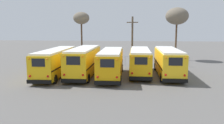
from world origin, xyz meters
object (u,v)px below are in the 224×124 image
(bare_tree_0, at_px, (81,19))
(utility_pole, at_px, (132,40))
(school_bus_3, at_px, (140,61))
(school_bus_0, at_px, (56,61))
(bare_tree_1, at_px, (177,16))
(school_bus_1, at_px, (84,61))
(school_bus_4, at_px, (168,61))
(school_bus_2, at_px, (111,63))

(bare_tree_0, bearing_deg, utility_pole, -15.32)
(school_bus_3, bearing_deg, school_bus_0, -170.77)
(bare_tree_0, bearing_deg, school_bus_3, -47.38)
(utility_pole, distance_m, bare_tree_1, 10.30)
(bare_tree_0, distance_m, bare_tree_1, 16.88)
(utility_pole, bearing_deg, bare_tree_0, 164.68)
(school_bus_0, xyz_separation_m, bare_tree_1, (16.58, 15.57, 6.08))
(school_bus_1, xyz_separation_m, school_bus_4, (9.96, 1.04, -0.07))
(bare_tree_0, height_order, bare_tree_1, bare_tree_1)
(school_bus_1, bearing_deg, school_bus_0, -175.62)
(school_bus_0, distance_m, school_bus_4, 13.34)
(school_bus_4, relative_size, utility_pole, 1.31)
(school_bus_0, height_order, utility_pole, utility_pole)
(school_bus_2, xyz_separation_m, bare_tree_1, (9.94, 15.90, 6.07))
(school_bus_1, height_order, bare_tree_0, bare_tree_0)
(school_bus_0, distance_m, school_bus_3, 10.09)
(school_bus_2, height_order, school_bus_4, school_bus_4)
(school_bus_1, bearing_deg, school_bus_4, 5.98)
(school_bus_0, relative_size, school_bus_1, 1.09)
(bare_tree_1, bearing_deg, school_bus_3, -115.39)
(bare_tree_0, xyz_separation_m, bare_tree_1, (16.58, 3.13, 0.48))
(school_bus_4, bearing_deg, school_bus_2, -166.26)
(school_bus_4, bearing_deg, school_bus_0, -174.42)
(school_bus_2, bearing_deg, school_bus_3, 30.36)
(school_bus_1, bearing_deg, school_bus_2, -9.91)
(utility_pole, bearing_deg, school_bus_3, -82.33)
(school_bus_3, distance_m, school_bus_4, 3.34)
(school_bus_2, relative_size, bare_tree_0, 1.15)
(school_bus_0, xyz_separation_m, school_bus_4, (13.28, 1.30, 0.03))
(utility_pole, relative_size, bare_tree_0, 0.88)
(utility_pole, bearing_deg, school_bus_4, -62.97)
(school_bus_0, height_order, school_bus_1, school_bus_1)
(school_bus_0, bearing_deg, school_bus_2, -2.81)
(school_bus_1, relative_size, bare_tree_1, 1.08)
(bare_tree_1, bearing_deg, school_bus_2, -122.02)
(utility_pole, bearing_deg, school_bus_1, -119.41)
(school_bus_1, relative_size, bare_tree_0, 1.19)
(school_bus_0, xyz_separation_m, school_bus_1, (3.32, 0.25, 0.09))
(school_bus_0, relative_size, school_bus_3, 1.15)
(school_bus_3, height_order, bare_tree_0, bare_tree_0)
(school_bus_1, relative_size, school_bus_3, 1.05)
(school_bus_0, relative_size, school_bus_2, 1.13)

